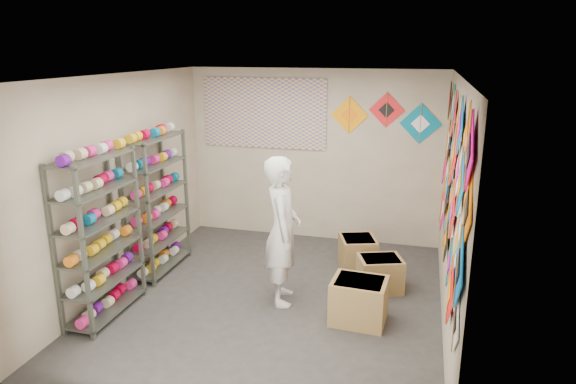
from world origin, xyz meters
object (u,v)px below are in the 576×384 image
(shopkeeper, at_px, (282,231))
(carton_c, at_px, (358,253))
(carton_a, at_px, (359,301))
(shelf_rack_back, at_px, (157,204))
(carton_b, at_px, (380,274))
(shelf_rack_front, at_px, (100,237))

(shopkeeper, bearing_deg, carton_c, -47.80)
(shopkeeper, distance_m, carton_a, 1.20)
(shelf_rack_back, xyz_separation_m, carton_a, (2.86, -0.72, -0.70))
(carton_b, distance_m, carton_c, 0.69)
(shelf_rack_back, height_order, carton_c, shelf_rack_back)
(carton_c, bearing_deg, carton_b, -77.32)
(shelf_rack_front, relative_size, carton_c, 3.65)
(shelf_rack_front, bearing_deg, shelf_rack_back, 90.00)
(carton_a, height_order, carton_c, carton_a)
(carton_a, bearing_deg, carton_b, 82.92)
(carton_c, bearing_deg, shelf_rack_back, 176.62)
(carton_b, height_order, carton_c, carton_c)
(shopkeeper, relative_size, carton_c, 3.47)
(shopkeeper, bearing_deg, carton_b, -77.31)
(carton_a, bearing_deg, shopkeeper, 167.91)
(shelf_rack_back, distance_m, carton_a, 3.03)
(shopkeeper, bearing_deg, shelf_rack_back, 62.04)
(shelf_rack_front, height_order, carton_b, shelf_rack_front)
(carton_b, bearing_deg, carton_a, -120.57)
(shopkeeper, distance_m, carton_c, 1.56)
(shopkeeper, height_order, carton_c, shopkeeper)
(shelf_rack_front, xyz_separation_m, carton_b, (3.02, 1.43, -0.73))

